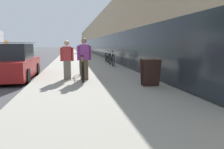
# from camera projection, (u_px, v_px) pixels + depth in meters

# --- Properties ---
(sidewalk_slab) EXTENTS (4.70, 70.00, 0.15)m
(sidewalk_slab) POSITION_uv_depth(u_px,v_px,m) (79.00, 56.00, 26.75)
(sidewalk_slab) COLOR gray
(sidewalk_slab) RESTS_ON ground
(storefront_facade) EXTENTS (10.01, 70.00, 4.99)m
(storefront_facade) POSITION_uv_depth(u_px,v_px,m) (123.00, 38.00, 35.53)
(storefront_facade) COLOR tan
(storefront_facade) RESTS_ON ground
(tandem_bicycle) EXTENTS (0.52, 2.93, 0.98)m
(tandem_bicycle) POSITION_uv_depth(u_px,v_px,m) (81.00, 68.00, 8.85)
(tandem_bicycle) COLOR black
(tandem_bicycle) RESTS_ON sidewalk_slab
(person_rider) EXTENTS (0.55, 0.21, 1.61)m
(person_rider) POSITION_uv_depth(u_px,v_px,m) (84.00, 59.00, 8.44)
(person_rider) COLOR brown
(person_rider) RESTS_ON sidewalk_slab
(person_bystander) EXTENTS (0.52, 0.20, 1.52)m
(person_bystander) POSITION_uv_depth(u_px,v_px,m) (67.00, 60.00, 8.55)
(person_bystander) COLOR #756B5B
(person_bystander) RESTS_ON sidewalk_slab
(bike_rack_hoop) EXTENTS (0.05, 0.60, 0.84)m
(bike_rack_hoop) POSITION_uv_depth(u_px,v_px,m) (115.00, 58.00, 13.27)
(bike_rack_hoop) COLOR gray
(bike_rack_hoop) RESTS_ON sidewalk_slab
(cruiser_bike_nearest) EXTENTS (0.52, 1.88, 0.97)m
(cruiser_bike_nearest) POSITION_uv_depth(u_px,v_px,m) (112.00, 59.00, 14.06)
(cruiser_bike_nearest) COLOR black
(cruiser_bike_nearest) RESTS_ON sidewalk_slab
(cruiser_bike_middle) EXTENTS (0.52, 1.74, 0.93)m
(cruiser_bike_middle) POSITION_uv_depth(u_px,v_px,m) (107.00, 57.00, 16.54)
(cruiser_bike_middle) COLOR black
(cruiser_bike_middle) RESTS_ON sidewalk_slab
(sandwich_board_sign) EXTENTS (0.56, 0.56, 0.90)m
(sandwich_board_sign) POSITION_uv_depth(u_px,v_px,m) (150.00, 72.00, 7.23)
(sandwich_board_sign) COLOR #331E19
(sandwich_board_sign) RESTS_ON sidewalk_slab
(parked_sedan_curbside) EXTENTS (1.89, 4.13, 1.61)m
(parked_sedan_curbside) POSITION_uv_depth(u_px,v_px,m) (12.00, 64.00, 9.40)
(parked_sedan_curbside) COLOR maroon
(parked_sedan_curbside) RESTS_ON ground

